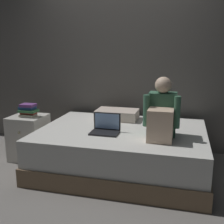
% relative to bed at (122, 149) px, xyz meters
% --- Properties ---
extents(ground_plane, '(8.00, 8.00, 0.00)m').
position_rel_bed_xyz_m(ground_plane, '(-0.20, -0.30, -0.26)').
color(ground_plane, gray).
extents(wall_back, '(5.60, 0.10, 2.70)m').
position_rel_bed_xyz_m(wall_back, '(-0.20, 0.90, 1.09)').
color(wall_back, '#605B56').
rests_on(wall_back, ground_plane).
extents(bed, '(2.00, 1.50, 0.52)m').
position_rel_bed_xyz_m(bed, '(0.00, 0.00, 0.00)').
color(bed, '#7A6047').
rests_on(bed, ground_plane).
extents(nightstand, '(0.44, 0.46, 0.59)m').
position_rel_bed_xyz_m(nightstand, '(-1.30, 0.03, 0.04)').
color(nightstand, beige).
rests_on(nightstand, ground_plane).
extents(person_sitting, '(0.39, 0.44, 0.66)m').
position_rel_bed_xyz_m(person_sitting, '(0.48, -0.20, 0.51)').
color(person_sitting, '#38664C').
rests_on(person_sitting, bed).
extents(laptop, '(0.32, 0.23, 0.22)m').
position_rel_bed_xyz_m(laptop, '(-0.15, -0.20, 0.32)').
color(laptop, black).
rests_on(laptop, bed).
extents(pillow, '(0.56, 0.36, 0.13)m').
position_rel_bed_xyz_m(pillow, '(-0.17, 0.45, 0.33)').
color(pillow, beige).
rests_on(pillow, bed).
extents(book_stack, '(0.24, 0.16, 0.17)m').
position_rel_bed_xyz_m(book_stack, '(-1.27, 0.01, 0.42)').
color(book_stack, beige).
rests_on(book_stack, nightstand).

